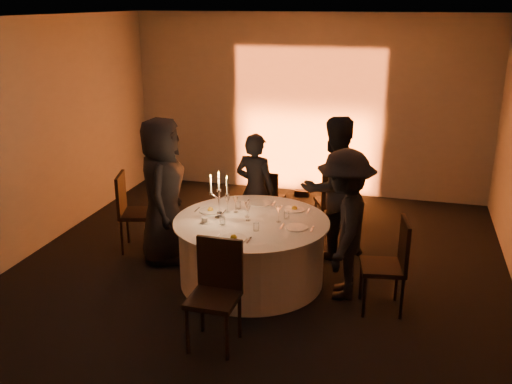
% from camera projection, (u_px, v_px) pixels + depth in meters
% --- Properties ---
extents(floor, '(7.00, 7.00, 0.00)m').
position_uv_depth(floor, '(252.00, 280.00, 6.80)').
color(floor, black).
rests_on(floor, ground).
extents(ceiling, '(7.00, 7.00, 0.00)m').
position_uv_depth(ceiling, '(251.00, 18.00, 5.84)').
color(ceiling, white).
rests_on(ceiling, wall_back).
extents(wall_back, '(7.00, 0.00, 7.00)m').
position_uv_depth(wall_back, '(308.00, 106.00, 9.52)').
color(wall_back, '#9E9993').
rests_on(wall_back, floor).
extents(wall_front, '(7.00, 0.00, 7.00)m').
position_uv_depth(wall_front, '(79.00, 323.00, 3.12)').
color(wall_front, '#9E9993').
rests_on(wall_front, floor).
extents(wall_left, '(0.00, 7.00, 7.00)m').
position_uv_depth(wall_left, '(19.00, 142.00, 7.06)').
color(wall_left, '#9E9993').
rests_on(wall_left, floor).
extents(uplighter_fixture, '(0.25, 0.12, 0.10)m').
position_uv_depth(uplighter_fixture, '(302.00, 193.00, 9.71)').
color(uplighter_fixture, black).
rests_on(uplighter_fixture, floor).
extents(banquet_table, '(1.80, 1.80, 0.77)m').
position_uv_depth(banquet_table, '(252.00, 251.00, 6.67)').
color(banquet_table, black).
rests_on(banquet_table, floor).
extents(chair_left, '(0.57, 0.57, 1.05)m').
position_uv_depth(chair_left, '(131.00, 207.00, 7.48)').
color(chair_left, black).
rests_on(chair_left, floor).
extents(chair_back_left, '(0.41, 0.42, 0.85)m').
position_uv_depth(chair_back_left, '(268.00, 196.00, 8.29)').
color(chair_back_left, black).
rests_on(chair_back_left, floor).
extents(chair_back_right, '(0.59, 0.59, 1.03)m').
position_uv_depth(chair_back_right, '(335.00, 198.00, 7.85)').
color(chair_back_right, black).
rests_on(chair_back_right, floor).
extents(chair_right, '(0.52, 0.52, 1.03)m').
position_uv_depth(chair_right, '(391.00, 260.00, 5.99)').
color(chair_right, black).
rests_on(chair_right, floor).
extents(chair_front, '(0.46, 0.46, 1.04)m').
position_uv_depth(chair_front, '(216.00, 286.00, 5.42)').
color(chair_front, black).
rests_on(chair_front, floor).
extents(guest_left, '(0.79, 1.02, 1.85)m').
position_uv_depth(guest_left, '(162.00, 190.00, 7.09)').
color(guest_left, black).
rests_on(guest_left, floor).
extents(guest_back_left, '(0.64, 0.49, 1.55)m').
position_uv_depth(guest_back_left, '(255.00, 190.00, 7.55)').
color(guest_back_left, black).
rests_on(guest_back_left, floor).
extents(guest_back_right, '(1.13, 1.10, 1.84)m').
position_uv_depth(guest_back_right, '(333.00, 188.00, 7.22)').
color(guest_back_right, black).
rests_on(guest_back_right, floor).
extents(guest_right, '(0.68, 1.12, 1.69)m').
position_uv_depth(guest_right, '(344.00, 225.00, 6.22)').
color(guest_right, black).
rests_on(guest_right, floor).
extents(plate_left, '(0.36, 0.27, 0.08)m').
position_uv_depth(plate_left, '(210.00, 210.00, 6.83)').
color(plate_left, white).
rests_on(plate_left, banquet_table).
extents(plate_back_left, '(0.36, 0.29, 0.01)m').
position_uv_depth(plate_back_left, '(260.00, 203.00, 7.09)').
color(plate_back_left, white).
rests_on(plate_back_left, banquet_table).
extents(plate_back_right, '(0.35, 0.25, 0.08)m').
position_uv_depth(plate_back_right, '(294.00, 208.00, 6.87)').
color(plate_back_right, white).
rests_on(plate_back_right, banquet_table).
extents(plate_right, '(0.36, 0.25, 0.01)m').
position_uv_depth(plate_right, '(297.00, 228.00, 6.33)').
color(plate_right, white).
rests_on(plate_right, banquet_table).
extents(plate_front, '(0.36, 0.28, 0.08)m').
position_uv_depth(plate_front, '(234.00, 238.00, 6.04)').
color(plate_front, white).
rests_on(plate_front, banquet_table).
extents(coffee_cup, '(0.11, 0.11, 0.07)m').
position_uv_depth(coffee_cup, '(205.00, 220.00, 6.47)').
color(coffee_cup, white).
rests_on(coffee_cup, banquet_table).
extents(candelabra, '(0.24, 0.12, 0.58)m').
position_uv_depth(candelabra, '(219.00, 202.00, 6.54)').
color(candelabra, white).
rests_on(candelabra, banquet_table).
extents(wine_glass_a, '(0.07, 0.07, 0.19)m').
position_uv_depth(wine_glass_a, '(235.00, 201.00, 6.76)').
color(wine_glass_a, silver).
rests_on(wine_glass_a, banquet_table).
extents(wine_glass_b, '(0.07, 0.07, 0.19)m').
position_uv_depth(wine_glass_b, '(279.00, 211.00, 6.46)').
color(wine_glass_b, silver).
rests_on(wine_glass_b, banquet_table).
extents(wine_glass_c, '(0.07, 0.07, 0.19)m').
position_uv_depth(wine_glass_c, '(248.00, 209.00, 6.50)').
color(wine_glass_c, silver).
rests_on(wine_glass_c, banquet_table).
extents(wine_glass_d, '(0.07, 0.07, 0.19)m').
position_uv_depth(wine_glass_d, '(247.00, 206.00, 6.61)').
color(wine_glass_d, silver).
rests_on(wine_glass_d, banquet_table).
extents(wine_glass_e, '(0.07, 0.07, 0.19)m').
position_uv_depth(wine_glass_e, '(227.00, 201.00, 6.76)').
color(wine_glass_e, silver).
rests_on(wine_glass_e, banquet_table).
extents(tumbler_a, '(0.07, 0.07, 0.09)m').
position_uv_depth(tumbler_a, '(222.00, 221.00, 6.41)').
color(tumbler_a, silver).
rests_on(tumbler_a, banquet_table).
extents(tumbler_b, '(0.07, 0.07, 0.09)m').
position_uv_depth(tumbler_b, '(287.00, 215.00, 6.59)').
color(tumbler_b, silver).
rests_on(tumbler_b, banquet_table).
extents(tumbler_c, '(0.07, 0.07, 0.09)m').
position_uv_depth(tumbler_c, '(238.00, 205.00, 6.90)').
color(tumbler_c, silver).
rests_on(tumbler_c, banquet_table).
extents(tumbler_d, '(0.07, 0.07, 0.09)m').
position_uv_depth(tumbler_d, '(256.00, 227.00, 6.24)').
color(tumbler_d, silver).
rests_on(tumbler_d, banquet_table).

